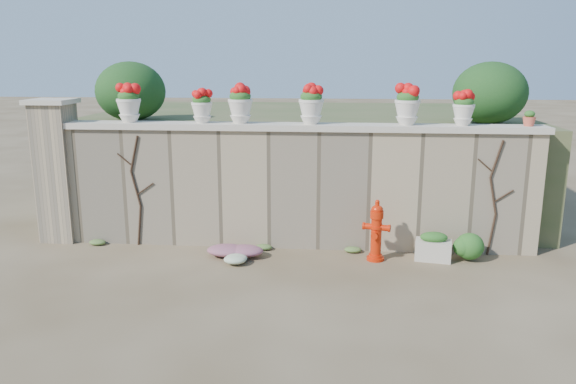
# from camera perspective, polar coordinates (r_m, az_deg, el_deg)

# --- Properties ---
(ground) EXTENTS (80.00, 80.00, 0.00)m
(ground) POSITION_cam_1_polar(r_m,az_deg,el_deg) (8.08, -0.35, -9.48)
(ground) COLOR brown
(ground) RESTS_ON ground
(stone_wall) EXTENTS (8.00, 0.40, 2.00)m
(stone_wall) POSITION_cam_1_polar(r_m,az_deg,el_deg) (9.48, 0.67, 0.32)
(stone_wall) COLOR #9B8767
(stone_wall) RESTS_ON ground
(wall_cap) EXTENTS (8.10, 0.52, 0.10)m
(wall_cap) POSITION_cam_1_polar(r_m,az_deg,el_deg) (9.31, 0.69, 6.64)
(wall_cap) COLOR beige
(wall_cap) RESTS_ON stone_wall
(gate_pillar) EXTENTS (0.72, 0.72, 2.48)m
(gate_pillar) POSITION_cam_1_polar(r_m,az_deg,el_deg) (10.58, -22.35, 2.10)
(gate_pillar) COLOR #9B8767
(gate_pillar) RESTS_ON ground
(raised_fill) EXTENTS (9.00, 6.00, 2.00)m
(raised_fill) POSITION_cam_1_polar(r_m,az_deg,el_deg) (12.62, 1.79, 3.56)
(raised_fill) COLOR #384C23
(raised_fill) RESTS_ON ground
(back_shrub_left) EXTENTS (1.30, 1.30, 1.10)m
(back_shrub_left) POSITION_cam_1_polar(r_m,az_deg,el_deg) (11.14, -15.70, 9.83)
(back_shrub_left) COLOR #143814
(back_shrub_left) RESTS_ON raised_fill
(back_shrub_right) EXTENTS (1.30, 1.30, 1.10)m
(back_shrub_right) POSITION_cam_1_polar(r_m,az_deg,el_deg) (10.77, 19.82, 9.44)
(back_shrub_right) COLOR #143814
(back_shrub_right) RESTS_ON raised_fill
(vine_left) EXTENTS (0.60, 0.04, 1.91)m
(vine_left) POSITION_cam_1_polar(r_m,az_deg,el_deg) (9.84, -15.14, 0.28)
(vine_left) COLOR black
(vine_left) RESTS_ON ground
(vine_right) EXTENTS (0.60, 0.04, 1.91)m
(vine_right) POSITION_cam_1_polar(r_m,az_deg,el_deg) (9.58, 20.18, -0.43)
(vine_right) COLOR black
(vine_right) RESTS_ON ground
(fire_hydrant) EXTENTS (0.43, 0.30, 0.99)m
(fire_hydrant) POSITION_cam_1_polar(r_m,az_deg,el_deg) (9.01, 8.96, -3.86)
(fire_hydrant) COLOR red
(fire_hydrant) RESTS_ON ground
(planter_box) EXTENTS (0.61, 0.42, 0.46)m
(planter_box) POSITION_cam_1_polar(r_m,az_deg,el_deg) (9.29, 14.54, -5.44)
(planter_box) COLOR beige
(planter_box) RESTS_ON ground
(green_shrub) EXTENTS (0.58, 0.52, 0.55)m
(green_shrub) POSITION_cam_1_polar(r_m,az_deg,el_deg) (9.39, 17.84, -5.07)
(green_shrub) COLOR #1E5119
(green_shrub) RESTS_ON ground
(magenta_clump) EXTENTS (0.96, 0.64, 0.26)m
(magenta_clump) POSITION_cam_1_polar(r_m,az_deg,el_deg) (9.21, -5.06, -5.77)
(magenta_clump) COLOR #BC2588
(magenta_clump) RESTS_ON ground
(white_flowers) EXTENTS (0.56, 0.45, 0.20)m
(white_flowers) POSITION_cam_1_polar(r_m,az_deg,el_deg) (8.90, -5.78, -6.66)
(white_flowers) COLOR white
(white_flowers) RESTS_ON ground
(urn_pot_0) EXTENTS (0.40, 0.40, 0.63)m
(urn_pot_0) POSITION_cam_1_polar(r_m,az_deg,el_deg) (9.89, -15.87, 8.64)
(urn_pot_0) COLOR silver
(urn_pot_0) RESTS_ON wall_cap
(urn_pot_1) EXTENTS (0.35, 0.35, 0.55)m
(urn_pot_1) POSITION_cam_1_polar(r_m,az_deg,el_deg) (9.52, -8.75, 8.59)
(urn_pot_1) COLOR silver
(urn_pot_1) RESTS_ON wall_cap
(urn_pot_2) EXTENTS (0.41, 0.41, 0.64)m
(urn_pot_2) POSITION_cam_1_polar(r_m,az_deg,el_deg) (9.38, -4.86, 8.90)
(urn_pot_2) COLOR silver
(urn_pot_2) RESTS_ON wall_cap
(urn_pot_3) EXTENTS (0.41, 0.41, 0.64)m
(urn_pot_3) POSITION_cam_1_polar(r_m,az_deg,el_deg) (9.25, 2.37, 8.88)
(urn_pot_3) COLOR silver
(urn_pot_3) RESTS_ON wall_cap
(urn_pot_4) EXTENTS (0.41, 0.41, 0.64)m
(urn_pot_4) POSITION_cam_1_polar(r_m,az_deg,el_deg) (9.31, 12.03, 8.63)
(urn_pot_4) COLOR silver
(urn_pot_4) RESTS_ON wall_cap
(urn_pot_5) EXTENTS (0.35, 0.35, 0.54)m
(urn_pot_5) POSITION_cam_1_polar(r_m,az_deg,el_deg) (9.46, 17.41, 8.08)
(urn_pot_5) COLOR silver
(urn_pot_5) RESTS_ON wall_cap
(terracotta_pot) EXTENTS (0.20, 0.20, 0.24)m
(terracotta_pot) POSITION_cam_1_polar(r_m,az_deg,el_deg) (9.74, 23.30, 6.81)
(terracotta_pot) COLOR #C7533C
(terracotta_pot) RESTS_ON wall_cap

